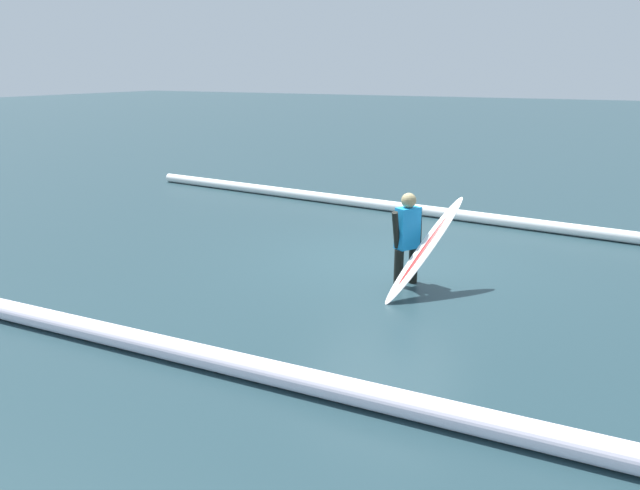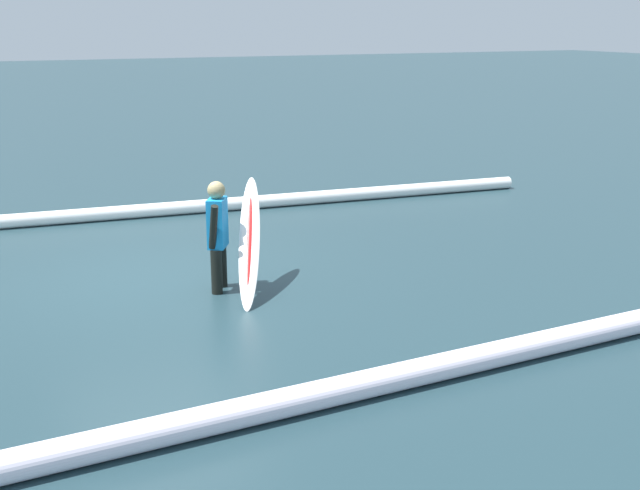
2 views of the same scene
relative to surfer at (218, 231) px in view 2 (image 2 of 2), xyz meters
name	(u,v)px [view 2 (image 2 of 2)]	position (x,y,z in m)	size (l,w,h in m)	color
ground_plane	(153,277)	(0.64, -0.87, -0.77)	(123.78, 123.78, 0.00)	#213940
surfer	(218,231)	(0.00, 0.00, 0.00)	(0.34, 0.56, 1.40)	black
surfboard	(249,241)	(-0.34, 0.20, -0.12)	(0.86, 1.55, 1.34)	white
wave_crest_foreground	(94,215)	(0.83, -4.34, -0.65)	(0.23, 0.23, 16.31)	white
wave_crest_midground	(453,364)	(-1.23, 3.41, -0.64)	(0.26, 0.26, 23.44)	white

